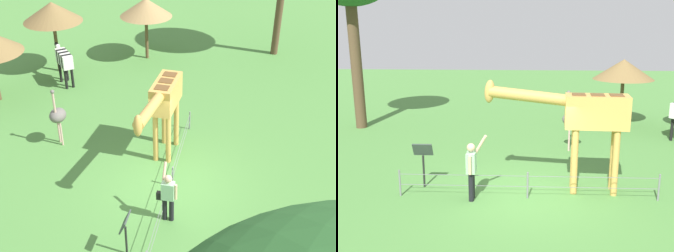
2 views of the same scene
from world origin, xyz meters
TOP-DOWN VIEW (x-y plane):
  - ground_plane at (0.00, 0.00)m, footprint 60.00×60.00m
  - giraffe at (-1.50, -0.48)m, footprint 3.97×0.81m
  - visitor at (1.49, 0.25)m, footprint 0.54×0.58m
  - zebra at (-6.27, -5.93)m, footprint 1.58×1.39m
  - ostrich at (-1.62, -4.28)m, footprint 0.70×0.56m
  - shade_hut_far at (-7.55, -6.79)m, footprint 2.67×2.67m
  - shade_hut_aside at (-9.87, -3.04)m, footprint 2.54×2.54m
  - info_sign at (3.00, -0.55)m, footprint 0.56×0.21m
  - wire_fence at (0.00, 0.12)m, footprint 7.05×0.05m

SIDE VIEW (x-z plane):
  - ground_plane at x=0.00m, z-range 0.00..0.00m
  - wire_fence at x=0.00m, z-range 0.03..0.78m
  - visitor at x=1.49m, z-range 0.02..1.79m
  - info_sign at x=3.00m, z-range 0.29..1.61m
  - zebra at x=-6.27m, z-range 0.33..1.99m
  - ostrich at x=-1.62m, z-range 0.05..2.30m
  - giraffe at x=-1.50m, z-range 0.61..3.75m
  - shade_hut_aside at x=-9.87m, z-range 1.07..4.11m
  - shade_hut_far at x=-7.55m, z-range 1.20..4.52m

